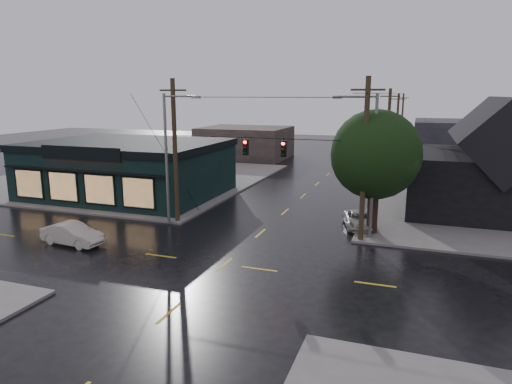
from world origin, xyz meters
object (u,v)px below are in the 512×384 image
(corner_tree, at_px, (376,155))
(utility_pole_ne, at_px, (360,241))
(suv_silver, at_px, (359,220))
(utility_pole_nw, at_px, (178,222))
(sedan_cream, at_px, (72,234))

(corner_tree, relative_size, utility_pole_ne, 0.79)
(corner_tree, xyz_separation_m, suv_silver, (-1.00, 1.28, -4.74))
(corner_tree, relative_size, utility_pole_nw, 0.79)
(utility_pole_nw, xyz_separation_m, utility_pole_ne, (13.00, 0.00, 0.00))
(utility_pole_ne, bearing_deg, corner_tree, 74.09)
(utility_pole_nw, distance_m, utility_pole_ne, 13.00)
(corner_tree, distance_m, utility_pole_nw, 14.61)
(utility_pole_nw, bearing_deg, corner_tree, 7.40)
(utility_pole_ne, xyz_separation_m, suv_silver, (-0.50, 3.03, 0.55))
(utility_pole_ne, distance_m, suv_silver, 3.12)
(corner_tree, xyz_separation_m, sedan_cream, (-17.16, -8.29, -4.63))
(sedan_cream, bearing_deg, corner_tree, -59.05)
(corner_tree, xyz_separation_m, utility_pole_nw, (-13.50, -1.75, -5.29))
(utility_pole_nw, relative_size, suv_silver, 2.55)
(corner_tree, bearing_deg, utility_pole_ne, -105.91)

